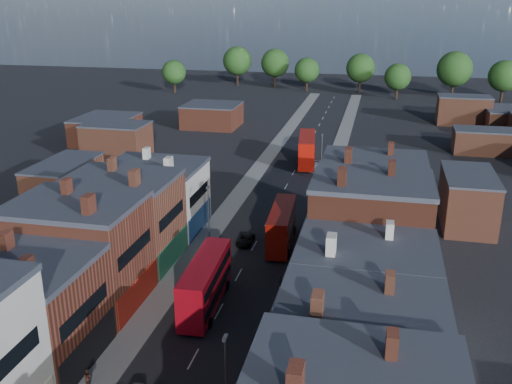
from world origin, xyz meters
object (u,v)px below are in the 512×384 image
at_px(bus_2, 307,149).
at_px(bus_1, 282,225).
at_px(car_3, 317,167).
at_px(ped_3, 281,283).
at_px(ped_1, 88,377).
at_px(bus_0, 205,282).
at_px(car_2, 245,240).

bearing_deg(bus_2, bus_1, -93.91).
distance_m(car_3, ped_3, 44.64).
height_order(bus_2, ped_1, bus_2).
height_order(bus_1, ped_3, bus_1).
bearing_deg(ped_3, car_3, -7.36).
distance_m(bus_1, car_3, 32.80).
bearing_deg(car_3, ped_1, -92.18).
distance_m(bus_2, car_3, 4.87).
relative_size(bus_1, bus_2, 0.89).
distance_m(bus_1, ped_3, 12.16).
xyz_separation_m(bus_0, bus_1, (4.75, 16.57, -0.11)).
relative_size(bus_0, ped_1, 7.71).
bearing_deg(bus_1, ped_3, -83.58).
xyz_separation_m(bus_1, bus_2, (-1.75, 36.40, 0.30)).
xyz_separation_m(bus_0, car_2, (0.30, 15.75, -2.18)).
bearing_deg(ped_1, car_3, -75.27).
bearing_deg(car_2, car_3, 80.95).
height_order(bus_2, car_3, bus_2).
distance_m(bus_1, car_2, 4.97).
bearing_deg(bus_1, ped_1, -111.97).
xyz_separation_m(bus_2, car_2, (-2.70, -37.23, -2.37)).
bearing_deg(bus_1, car_2, -172.88).
bearing_deg(ped_3, bus_1, 0.52).
bearing_deg(bus_2, bus_0, -99.90).
height_order(car_2, car_3, car_3).
distance_m(bus_1, ped_1, 32.19).
bearing_deg(bus_0, car_3, 81.32).
distance_m(bus_0, bus_2, 53.06).
bearing_deg(ped_3, car_2, 21.17).
height_order(bus_1, bus_2, bus_2).
bearing_deg(bus_0, ped_1, -114.11).
xyz_separation_m(bus_0, ped_3, (6.80, 4.69, -1.72)).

